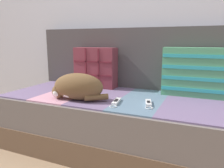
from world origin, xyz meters
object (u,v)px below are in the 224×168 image
Objects in this scene: throw_pillow_quilted at (96,68)px; game_remote_far at (116,102)px; couch at (124,122)px; throw_pillow_striped at (194,72)px; game_remote_near at (148,103)px; sleeping_cat at (77,87)px.

game_remote_far is (0.37, -0.42, -0.17)m from throw_pillow_quilted.
throw_pillow_striped is (0.47, 0.20, 0.40)m from couch.
couch is 0.31m from game_remote_far.
game_remote_far is (0.02, -0.21, 0.22)m from couch.
game_remote_near reaches higher than couch.
throw_pillow_quilted is 0.46m from sleeping_cat.
game_remote_near and game_remote_far have the same top height.
throw_pillow_quilted is at bearing 131.70° from game_remote_far.
sleeping_cat is at bearing -170.64° from game_remote_near.
throw_pillow_striped is (0.83, -0.00, 0.01)m from throw_pillow_quilted.
throw_pillow_striped is 0.47m from game_remote_near.
throw_pillow_quilted reaches higher than game_remote_near.
game_remote_far is at bearing -137.74° from throw_pillow_striped.
throw_pillow_quilted is at bearing 179.97° from throw_pillow_striped.
game_remote_near is (0.23, -0.16, 0.22)m from couch.
sleeping_cat is (-0.27, -0.24, 0.30)m from couch.
couch is at bearing 94.64° from game_remote_far.
couch is 10.25× the size of game_remote_near.
sleeping_cat is 0.30m from game_remote_far.
throw_pillow_striped is 2.38× the size of game_remote_near.
game_remote_far is (0.29, 0.03, -0.08)m from sleeping_cat.
throw_pillow_striped is 1.06× the size of sleeping_cat.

